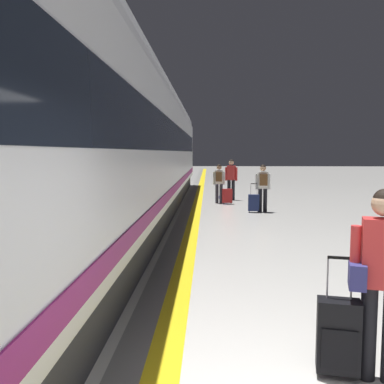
{
  "coord_description": "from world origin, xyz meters",
  "views": [
    {
      "loc": [
        -0.73,
        -2.4,
        2.07
      ],
      "look_at": [
        -0.98,
        4.26,
        1.44
      ],
      "focal_mm": 39.7,
      "sensor_mm": 36.0,
      "label": 1
    }
  ],
  "objects_px": {
    "passenger_near": "(231,177)",
    "duffel_bag_near": "(224,197)",
    "traveller_foreground": "(380,271)",
    "passenger_far": "(219,180)",
    "suitcase_mid": "(254,203)",
    "suitcase_far": "(227,196)",
    "high_speed_train": "(120,136)",
    "passenger_mid": "(263,184)",
    "rolling_suitcase_foreground": "(338,336)"
  },
  "relations": [
    {
      "from": "rolling_suitcase_foreground",
      "to": "passenger_mid",
      "type": "xyz_separation_m",
      "value": [
        0.69,
        10.83,
        0.58
      ]
    },
    {
      "from": "traveller_foreground",
      "to": "rolling_suitcase_foreground",
      "type": "relative_size",
      "value": 1.57
    },
    {
      "from": "traveller_foreground",
      "to": "suitcase_far",
      "type": "height_order",
      "value": "traveller_foreground"
    },
    {
      "from": "passenger_near",
      "to": "duffel_bag_near",
      "type": "xyz_separation_m",
      "value": [
        -0.32,
        -0.29,
        -0.86
      ]
    },
    {
      "from": "duffel_bag_near",
      "to": "suitcase_far",
      "type": "height_order",
      "value": "suitcase_far"
    },
    {
      "from": "high_speed_train",
      "to": "rolling_suitcase_foreground",
      "type": "bearing_deg",
      "value": -65.25
    },
    {
      "from": "high_speed_train",
      "to": "passenger_mid",
      "type": "distance_m",
      "value": 5.45
    },
    {
      "from": "high_speed_train",
      "to": "passenger_mid",
      "type": "bearing_deg",
      "value": 34.37
    },
    {
      "from": "traveller_foreground",
      "to": "passenger_far",
      "type": "distance_m",
      "value": 13.4
    },
    {
      "from": "passenger_near",
      "to": "duffel_bag_near",
      "type": "relative_size",
      "value": 3.98
    },
    {
      "from": "rolling_suitcase_foreground",
      "to": "duffel_bag_near",
      "type": "bearing_deg",
      "value": 92.13
    },
    {
      "from": "passenger_near",
      "to": "passenger_far",
      "type": "height_order",
      "value": "passenger_near"
    },
    {
      "from": "high_speed_train",
      "to": "suitcase_mid",
      "type": "bearing_deg",
      "value": 35.32
    },
    {
      "from": "traveller_foreground",
      "to": "high_speed_train",
      "type": "bearing_deg",
      "value": 116.59
    },
    {
      "from": "duffel_bag_near",
      "to": "passenger_mid",
      "type": "height_order",
      "value": "passenger_mid"
    },
    {
      "from": "suitcase_mid",
      "to": "suitcase_far",
      "type": "relative_size",
      "value": 1.66
    },
    {
      "from": "traveller_foreground",
      "to": "rolling_suitcase_foreground",
      "type": "xyz_separation_m",
      "value": [
        -0.33,
        0.04,
        -0.62
      ]
    },
    {
      "from": "traveller_foreground",
      "to": "duffel_bag_near",
      "type": "xyz_separation_m",
      "value": [
        -0.86,
        14.26,
        -0.86
      ]
    },
    {
      "from": "suitcase_mid",
      "to": "duffel_bag_near",
      "type": "bearing_deg",
      "value": 104.29
    },
    {
      "from": "suitcase_mid",
      "to": "rolling_suitcase_foreground",
      "type": "bearing_deg",
      "value": -91.96
    },
    {
      "from": "suitcase_mid",
      "to": "suitcase_far",
      "type": "height_order",
      "value": "suitcase_mid"
    },
    {
      "from": "passenger_mid",
      "to": "passenger_far",
      "type": "relative_size",
      "value": 1.04
    },
    {
      "from": "traveller_foreground",
      "to": "suitcase_far",
      "type": "relative_size",
      "value": 2.87
    },
    {
      "from": "passenger_near",
      "to": "suitcase_far",
      "type": "distance_m",
      "value": 1.65
    },
    {
      "from": "passenger_near",
      "to": "traveller_foreground",
      "type": "bearing_deg",
      "value": -87.87
    },
    {
      "from": "traveller_foreground",
      "to": "passenger_far",
      "type": "xyz_separation_m",
      "value": [
        -1.09,
        13.36,
        -0.07
      ]
    },
    {
      "from": "rolling_suitcase_foreground",
      "to": "passenger_far",
      "type": "distance_m",
      "value": 13.35
    },
    {
      "from": "suitcase_far",
      "to": "passenger_near",
      "type": "bearing_deg",
      "value": 81.16
    },
    {
      "from": "rolling_suitcase_foreground",
      "to": "suitcase_far",
      "type": "relative_size",
      "value": 1.84
    },
    {
      "from": "duffel_bag_near",
      "to": "suitcase_mid",
      "type": "distance_m",
      "value": 3.63
    },
    {
      "from": "rolling_suitcase_foreground",
      "to": "suitcase_far",
      "type": "bearing_deg",
      "value": 91.92
    },
    {
      "from": "suitcase_far",
      "to": "rolling_suitcase_foreground",
      "type": "bearing_deg",
      "value": -88.08
    },
    {
      "from": "rolling_suitcase_foreground",
      "to": "passenger_far",
      "type": "height_order",
      "value": "passenger_far"
    },
    {
      "from": "passenger_near",
      "to": "passenger_far",
      "type": "xyz_separation_m",
      "value": [
        -0.55,
        -1.2,
        -0.08
      ]
    },
    {
      "from": "passenger_far",
      "to": "suitcase_far",
      "type": "bearing_deg",
      "value": -41.22
    },
    {
      "from": "passenger_near",
      "to": "passenger_far",
      "type": "relative_size",
      "value": 1.11
    },
    {
      "from": "suitcase_mid",
      "to": "passenger_far",
      "type": "height_order",
      "value": "passenger_far"
    },
    {
      "from": "passenger_mid",
      "to": "rolling_suitcase_foreground",
      "type": "bearing_deg",
      "value": -93.62
    },
    {
      "from": "duffel_bag_near",
      "to": "passenger_far",
      "type": "height_order",
      "value": "passenger_far"
    },
    {
      "from": "passenger_far",
      "to": "traveller_foreground",
      "type": "bearing_deg",
      "value": -85.32
    },
    {
      "from": "rolling_suitcase_foreground",
      "to": "duffel_bag_near",
      "type": "relative_size",
      "value": 2.54
    },
    {
      "from": "passenger_near",
      "to": "passenger_mid",
      "type": "height_order",
      "value": "passenger_near"
    },
    {
      "from": "high_speed_train",
      "to": "rolling_suitcase_foreground",
      "type": "relative_size",
      "value": 28.08
    },
    {
      "from": "high_speed_train",
      "to": "suitcase_far",
      "type": "distance_m",
      "value": 6.44
    },
    {
      "from": "rolling_suitcase_foreground",
      "to": "suitcase_far",
      "type": "distance_m",
      "value": 13.04
    },
    {
      "from": "suitcase_mid",
      "to": "suitcase_far",
      "type": "xyz_separation_m",
      "value": [
        -0.8,
        2.32,
        -0.01
      ]
    },
    {
      "from": "suitcase_mid",
      "to": "suitcase_far",
      "type": "distance_m",
      "value": 2.46
    },
    {
      "from": "high_speed_train",
      "to": "suitcase_far",
      "type": "height_order",
      "value": "high_speed_train"
    },
    {
      "from": "suitcase_far",
      "to": "traveller_foreground",
      "type": "bearing_deg",
      "value": -86.62
    },
    {
      "from": "passenger_near",
      "to": "high_speed_train",
      "type": "bearing_deg",
      "value": -117.3
    }
  ]
}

